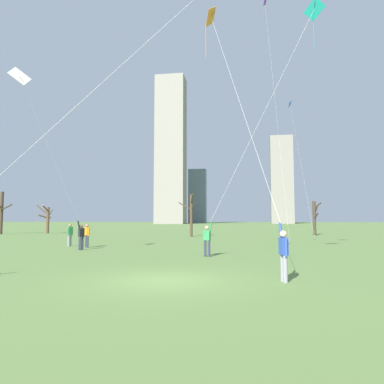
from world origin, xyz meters
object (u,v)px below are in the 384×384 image
(bystander_watching_nearby, at_px, (70,234))
(bare_tree_left_of_center, at_px, (47,218))
(bystander_far_off_by_trees, at_px, (87,234))
(kite_flyer_midfield_center_white, at_px, (73,215))
(distant_kite_high_overhead_purple, at_px, (267,28))
(kite_flyer_midfield_right_orange, at_px, (256,164))
(bare_tree_rightmost, at_px, (315,217))
(kite_flyer_foreground_right_teal, at_px, (225,200))
(bare_tree_right_of_center, at_px, (1,212))
(bare_tree_center, at_px, (191,214))
(kite_flyer_midfield_left_yellow, at_px, (13,180))
(distant_kite_drifting_left_blue, at_px, (292,114))

(bystander_watching_nearby, bearing_deg, bare_tree_left_of_center, 124.72)
(bystander_far_off_by_trees, bearing_deg, kite_flyer_midfield_center_white, -82.52)
(distant_kite_high_overhead_purple, bearing_deg, kite_flyer_midfield_right_orange, -95.66)
(bystander_far_off_by_trees, relative_size, bare_tree_rightmost, 0.40)
(kite_flyer_foreground_right_teal, bearing_deg, kite_flyer_midfield_right_orange, -73.65)
(bare_tree_right_of_center, bearing_deg, bystander_far_off_by_trees, -41.61)
(kite_flyer_midfield_center_white, xyz_separation_m, distant_kite_high_overhead_purple, (13.09, 14.87, 19.37))
(bare_tree_center, bearing_deg, distant_kite_high_overhead_purple, -20.75)
(kite_flyer_midfield_left_yellow, relative_size, distant_kite_high_overhead_purple, 0.55)
(kite_flyer_midfield_right_orange, bearing_deg, bare_tree_right_of_center, 138.93)
(kite_flyer_midfield_center_white, relative_size, distant_kite_high_overhead_purple, 0.38)
(bare_tree_rightmost, bearing_deg, kite_flyer_foreground_right_teal, -110.61)
(distant_kite_drifting_left_blue, bearing_deg, bare_tree_center, -165.66)
(bystander_far_off_by_trees, bearing_deg, bystander_watching_nearby, 152.05)
(distant_kite_drifting_left_blue, xyz_separation_m, bare_tree_center, (-11.53, -2.95, -11.71))
(bystander_watching_nearby, height_order, bare_tree_rightmost, bare_tree_rightmost)
(kite_flyer_foreground_right_teal, relative_size, bystander_far_off_by_trees, 8.45)
(distant_kite_high_overhead_purple, bearing_deg, bare_tree_center, 159.25)
(bare_tree_center, bearing_deg, bystander_far_off_by_trees, -108.13)
(bare_tree_right_of_center, bearing_deg, bystander_watching_nearby, -42.67)
(distant_kite_drifting_left_blue, relative_size, bare_tree_rightmost, 3.97)
(kite_flyer_midfield_right_orange, relative_size, distant_kite_high_overhead_purple, 0.58)
(kite_flyer_foreground_right_teal, bearing_deg, bare_tree_left_of_center, 134.94)
(kite_flyer_midfield_left_yellow, xyz_separation_m, bare_tree_right_of_center, (-23.65, 30.70, -0.39))
(distant_kite_high_overhead_purple, bearing_deg, bare_tree_right_of_center, 170.07)
(kite_flyer_midfield_left_yellow, relative_size, bare_tree_right_of_center, 2.54)
(bare_tree_center, relative_size, bare_tree_right_of_center, 0.85)
(bare_tree_center, distance_m, bare_tree_right_of_center, 25.46)
(bystander_watching_nearby, xyz_separation_m, bystander_far_off_by_trees, (1.75, -0.93, 0.00))
(bare_tree_right_of_center, bearing_deg, kite_flyer_foreground_right_teal, -36.80)
(distant_kite_drifting_left_blue, distance_m, bare_tree_center, 16.69)
(distant_kite_high_overhead_purple, distance_m, bare_tree_right_of_center, 39.05)
(distant_kite_drifting_left_blue, height_order, distant_kite_high_overhead_purple, distant_kite_high_overhead_purple)
(bare_tree_rightmost, bearing_deg, bare_tree_left_of_center, 178.97)
(bare_tree_right_of_center, bearing_deg, bare_tree_center, -6.11)
(kite_flyer_midfield_right_orange, height_order, bare_tree_rightmost, kite_flyer_midfield_right_orange)
(bare_tree_center, bearing_deg, distant_kite_drifting_left_blue, 14.34)
(kite_flyer_midfield_left_yellow, distance_m, bare_tree_left_of_center, 38.84)
(kite_flyer_midfield_right_orange, bearing_deg, kite_flyer_midfield_left_yellow, -158.31)
(kite_flyer_midfield_center_white, bearing_deg, bare_tree_left_of_center, 124.00)
(bystander_far_off_by_trees, xyz_separation_m, bare_tree_center, (5.01, 15.31, 1.64))
(bare_tree_rightmost, relative_size, bare_tree_center, 0.87)
(kite_flyer_midfield_right_orange, distance_m, bare_tree_rightmost, 31.10)
(kite_flyer_midfield_center_white, relative_size, bare_tree_left_of_center, 2.49)
(bystander_watching_nearby, distance_m, bare_tree_center, 15.98)
(distant_kite_drifting_left_blue, height_order, bare_tree_center, distant_kite_drifting_left_blue)
(kite_flyer_foreground_right_teal, xyz_separation_m, bare_tree_left_of_center, (-25.58, 25.64, -0.89))
(kite_flyer_foreground_right_teal, bearing_deg, distant_kite_drifting_left_blue, 73.60)
(bystander_watching_nearby, distance_m, distant_kite_high_overhead_purple, 28.02)
(distant_kite_drifting_left_blue, height_order, bare_tree_rightmost, distant_kite_drifting_left_blue)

